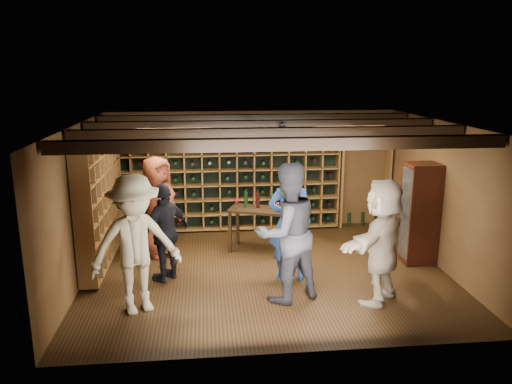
{
  "coord_description": "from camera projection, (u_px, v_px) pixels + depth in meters",
  "views": [
    {
      "loc": [
        -0.99,
        -7.83,
        3.36
      ],
      "look_at": [
        -0.16,
        0.2,
        1.35
      ],
      "focal_mm": 35.0,
      "sensor_mm": 36.0,
      "label": 1
    }
  ],
  "objects": [
    {
      "name": "wine_rack_back",
      "position": [
        228.0,
        177.0,
        10.38
      ],
      "size": [
        4.65,
        0.3,
        2.2
      ],
      "color": "brown",
      "rests_on": "ground"
    },
    {
      "name": "wine_rack_left",
      "position": [
        101.0,
        198.0,
        8.7
      ],
      "size": [
        0.3,
        2.65,
        2.2
      ],
      "color": "brown",
      "rests_on": "ground"
    },
    {
      "name": "tasting_table",
      "position": [
        259.0,
        213.0,
        9.26
      ],
      "size": [
        1.23,
        0.91,
        1.11
      ],
      "rotation": [
        0.0,
        0.0,
        -0.37
      ],
      "color": "black",
      "rests_on": "ground"
    },
    {
      "name": "guest_woman_black",
      "position": [
        166.0,
        232.0,
        7.97
      ],
      "size": [
        0.93,
        0.96,
        1.61
      ],
      "primitive_type": "imported",
      "rotation": [
        0.0,
        0.0,
        3.98
      ],
      "color": "black",
      "rests_on": "ground"
    },
    {
      "name": "guest_beige",
      "position": [
        382.0,
        241.0,
        7.22
      ],
      "size": [
        1.56,
        1.64,
        1.85
      ],
      "primitive_type": "imported",
      "rotation": [
        0.0,
        0.0,
        3.98
      ],
      "color": "gray",
      "rests_on": "ground"
    },
    {
      "name": "guest_red_floral",
      "position": [
        158.0,
        207.0,
        9.0
      ],
      "size": [
        1.05,
        1.06,
        1.85
      ],
      "primitive_type": "imported",
      "rotation": [
        0.0,
        0.0,
        0.82
      ],
      "color": "maroon",
      "rests_on": "ground"
    },
    {
      "name": "crate_shelf",
      "position": [
        366.0,
        155.0,
        10.56
      ],
      "size": [
        1.2,
        0.32,
        2.07
      ],
      "color": "brown",
      "rests_on": "ground"
    },
    {
      "name": "man_grey_suit",
      "position": [
        287.0,
        233.0,
        7.23
      ],
      "size": [
        1.22,
        1.1,
        2.07
      ],
      "primitive_type": "imported",
      "rotation": [
        0.0,
        0.0,
        3.52
      ],
      "color": "black",
      "rests_on": "ground"
    },
    {
      "name": "room_shell",
      "position": [
        267.0,
        129.0,
        7.93
      ],
      "size": [
        6.0,
        6.0,
        6.0
      ],
      "color": "brown",
      "rests_on": "ground"
    },
    {
      "name": "ground",
      "position": [
        267.0,
        272.0,
        8.47
      ],
      "size": [
        6.0,
        6.0,
        0.0
      ],
      "primitive_type": "plane",
      "color": "black",
      "rests_on": "ground"
    },
    {
      "name": "display_cabinet",
      "position": [
        419.0,
        215.0,
        8.72
      ],
      "size": [
        0.55,
        0.5,
        1.75
      ],
      "color": "black",
      "rests_on": "ground"
    },
    {
      "name": "man_blue_shirt",
      "position": [
        290.0,
        223.0,
        7.97
      ],
      "size": [
        0.75,
        0.55,
        1.92
      ],
      "primitive_type": "imported",
      "rotation": [
        0.0,
        0.0,
        3.01
      ],
      "color": "navy",
      "rests_on": "ground"
    },
    {
      "name": "guest_khaki",
      "position": [
        135.0,
        245.0,
        6.88
      ],
      "size": [
        1.46,
        1.17,
        1.98
      ],
      "primitive_type": "imported",
      "rotation": [
        0.0,
        0.0,
        0.4
      ],
      "color": "gray",
      "rests_on": "ground"
    }
  ]
}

